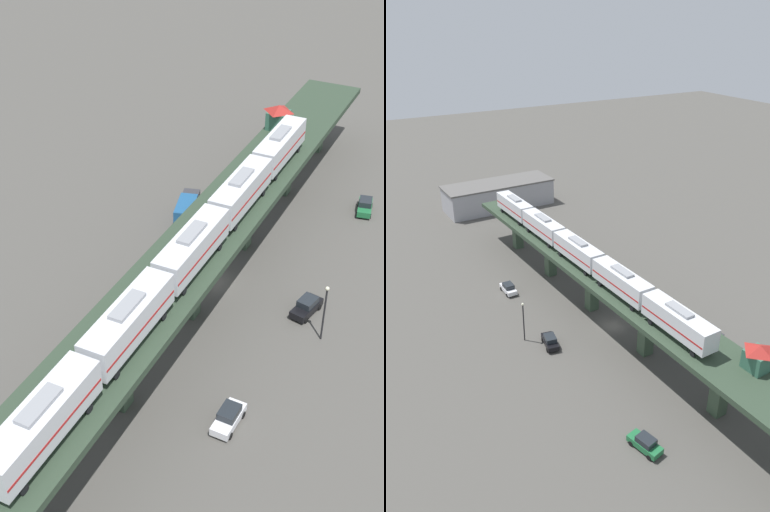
{
  "view_description": "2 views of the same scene",
  "coord_description": "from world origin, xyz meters",
  "views": [
    {
      "loc": [
        -29.12,
        60.36,
        50.57
      ],
      "look_at": [
        -1.72,
        8.79,
        9.73
      ],
      "focal_mm": 50.0,
      "sensor_mm": 36.0,
      "label": 1
    },
    {
      "loc": [
        -39.43,
        -57.71,
        47.41
      ],
      "look_at": [
        -1.72,
        8.79,
        9.73
      ],
      "focal_mm": 35.0,
      "sensor_mm": 36.0,
      "label": 2
    }
  ],
  "objects": [
    {
      "name": "ground_plane",
      "position": [
        0.0,
        0.0,
        0.0
      ],
      "size": [
        400.0,
        400.0,
        0.0
      ],
      "primitive_type": "plane",
      "color": "#4C4944"
    },
    {
      "name": "street_car_black",
      "position": [
        -11.58,
        0.29,
        0.94
      ],
      "size": [
        2.57,
        4.66,
        1.89
      ],
      "color": "black",
      "rests_on": "ground"
    },
    {
      "name": "street_lamp",
      "position": [
        -14.47,
        3.64,
        4.11
      ],
      "size": [
        0.44,
        0.44,
        6.94
      ],
      "color": "black",
      "rests_on": "ground"
    },
    {
      "name": "street_car_white",
      "position": [
        -10.93,
        18.93,
        0.94
      ],
      "size": [
        1.99,
        4.42,
        1.89
      ],
      "color": "silver",
      "rests_on": "ground"
    },
    {
      "name": "elevated_viaduct",
      "position": [
        0.01,
        -0.19,
        7.05
      ],
      "size": [
        11.74,
        92.24,
        8.23
      ],
      "color": "#2C3D2C",
      "rests_on": "ground"
    },
    {
      "name": "subway_train",
      "position": [
        -1.72,
        8.79,
        10.77
      ],
      "size": [
        5.1,
        62.46,
        4.45
      ],
      "color": "silver",
      "rests_on": "elevated_viaduct"
    },
    {
      "name": "delivery_truck",
      "position": [
        9.25,
        -10.5,
        1.76
      ],
      "size": [
        4.3,
        7.54,
        3.2
      ],
      "color": "#333338",
      "rests_on": "ground"
    },
    {
      "name": "street_car_green",
      "position": [
        -10.95,
        -23.79,
        0.94
      ],
      "size": [
        2.71,
        4.69,
        1.89
      ],
      "color": "#1E6638",
      "rests_on": "ground"
    },
    {
      "name": "warehouse_building",
      "position": [
        4.41,
        62.52,
        3.41
      ],
      "size": [
        28.77,
        10.82,
        6.8
      ],
      "color": "#99999E",
      "rests_on": "ground"
    },
    {
      "name": "signal_hut",
      "position": [
        3.36,
        -26.28,
        10.03
      ],
      "size": [
        3.34,
        3.34,
        3.4
      ],
      "color": "#33604C",
      "rests_on": "elevated_viaduct"
    }
  ]
}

